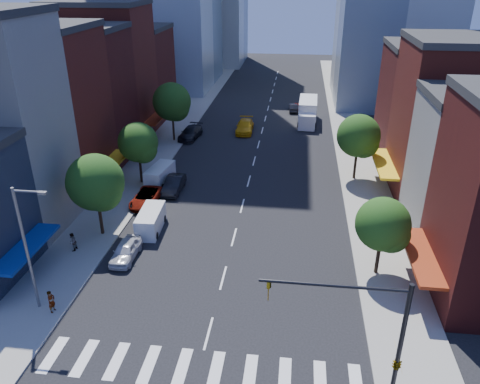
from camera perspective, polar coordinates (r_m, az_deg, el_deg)
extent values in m
plane|color=black|center=(31.35, -3.86, -16.80)|extent=(220.00, 220.00, 0.00)
cube|color=gray|center=(68.35, -8.00, 7.39)|extent=(5.00, 120.00, 0.15)
cube|color=gray|center=(66.54, 13.44, 6.43)|extent=(5.00, 120.00, 0.15)
cube|color=silver|center=(29.25, -5.03, -20.71)|extent=(19.00, 3.00, 0.01)
cube|color=maroon|center=(52.02, -23.27, 8.91)|extent=(12.00, 9.00, 16.00)
cube|color=#4A1312|center=(59.37, -19.27, 10.92)|extent=(12.00, 8.00, 15.00)
cube|color=maroon|center=(66.71, -16.29, 13.69)|extent=(12.00, 9.00, 17.00)
cube|color=#4A1312|center=(75.75, -13.35, 13.78)|extent=(12.00, 10.00, 13.00)
cube|color=maroon|center=(51.21, 25.45, 7.68)|extent=(12.00, 10.00, 15.00)
cube|color=#4A1312|center=(60.70, 22.67, 9.69)|extent=(12.00, 10.00, 13.00)
cylinder|color=black|center=(25.47, 18.85, -17.86)|extent=(0.24, 0.24, 8.00)
cylinder|color=black|center=(22.65, 11.32, -11.14)|extent=(7.00, 0.16, 0.16)
imported|color=gold|center=(22.93, 3.54, -11.97)|extent=(0.22, 0.18, 1.10)
imported|color=gold|center=(26.01, 18.59, -19.15)|extent=(0.48, 2.24, 0.90)
cylinder|color=slate|center=(33.41, -24.57, -6.52)|extent=(0.20, 0.20, 9.00)
cylinder|color=slate|center=(30.99, -24.42, 0.06)|extent=(2.00, 0.14, 0.14)
cube|color=slate|center=(30.56, -22.96, -0.12)|extent=(0.50, 0.25, 0.18)
cylinder|color=black|center=(41.99, -16.71, -2.50)|extent=(0.28, 0.28, 3.92)
sphere|color=#184614|center=(40.74, -17.22, 1.15)|extent=(4.80, 4.80, 4.80)
sphere|color=#184614|center=(40.54, -16.48, 0.04)|extent=(3.36, 3.36, 3.36)
cylinder|color=black|center=(51.29, -12.05, 3.07)|extent=(0.28, 0.28, 3.64)
sphere|color=#184614|center=(50.33, -12.33, 5.94)|extent=(4.20, 4.20, 4.20)
sphere|color=#184614|center=(50.09, -11.71, 5.11)|extent=(2.94, 2.94, 2.94)
cylinder|color=black|center=(63.77, -8.14, 8.11)|extent=(0.28, 0.28, 4.20)
sphere|color=#184614|center=(62.91, -8.32, 10.84)|extent=(5.00, 5.00, 5.00)
sphere|color=#184614|center=(62.67, -7.81, 10.11)|extent=(3.50, 3.50, 3.50)
cylinder|color=black|center=(36.82, 16.52, -7.19)|extent=(0.28, 0.28, 3.36)
sphere|color=#184614|center=(35.57, 17.02, -3.77)|extent=(4.00, 4.00, 4.00)
sphere|color=#184614|center=(35.71, 17.91, -4.88)|extent=(2.80, 2.80, 2.80)
cylinder|color=black|center=(52.66, 13.91, 3.64)|extent=(0.28, 0.28, 3.92)
sphere|color=#184614|center=(51.67, 14.25, 6.67)|extent=(4.60, 4.60, 4.60)
sphere|color=#184614|center=(51.70, 14.86, 5.78)|extent=(3.22, 3.22, 3.22)
imported|color=silver|center=(38.81, -13.76, -6.95)|extent=(1.71, 4.20, 1.43)
imported|color=black|center=(49.27, -8.06, 0.93)|extent=(1.64, 4.69, 1.54)
imported|color=#999999|center=(47.06, -11.40, -0.69)|extent=(2.36, 4.96, 1.36)
imported|color=black|center=(64.92, -6.06, 7.18)|extent=(2.86, 5.66, 1.58)
cube|color=silver|center=(42.26, -10.83, -3.44)|extent=(2.02, 4.56, 1.88)
cube|color=black|center=(40.70, -11.44, -4.26)|extent=(1.70, 0.98, 0.80)
cylinder|color=black|center=(41.51, -12.34, -5.15)|extent=(0.26, 0.69, 0.68)
cylinder|color=black|center=(41.10, -10.18, -5.28)|extent=(0.26, 0.69, 0.68)
cylinder|color=black|center=(44.04, -11.30, -3.15)|extent=(0.26, 0.69, 0.68)
cylinder|color=black|center=(43.65, -9.26, -3.24)|extent=(0.26, 0.69, 0.68)
cube|color=white|center=(51.33, -9.73, 2.06)|extent=(2.43, 4.75, 1.91)
cube|color=black|center=(49.80, -10.55, 1.58)|extent=(1.79, 1.13, 0.82)
cylinder|color=black|center=(50.66, -11.22, 0.82)|extent=(0.32, 0.71, 0.69)
cylinder|color=black|center=(49.99, -9.54, 0.62)|extent=(0.32, 0.71, 0.69)
cylinder|color=black|center=(53.19, -9.81, 2.17)|extent=(0.32, 0.71, 0.69)
cylinder|color=black|center=(52.55, -8.18, 1.99)|extent=(0.32, 0.71, 0.69)
imported|color=#E4A00C|center=(67.21, 0.59, 8.00)|extent=(2.46, 5.75, 1.65)
imported|color=black|center=(78.02, 6.52, 10.19)|extent=(1.60, 3.97, 1.28)
imported|color=#999999|center=(78.53, 7.07, 10.30)|extent=(1.63, 4.03, 1.37)
cube|color=silver|center=(72.45, 8.25, 9.80)|extent=(2.81, 7.13, 3.48)
cube|color=silver|center=(68.64, 8.14, 8.44)|extent=(2.45, 2.02, 2.17)
cylinder|color=black|center=(69.69, 7.14, 8.16)|extent=(0.35, 0.99, 0.98)
cylinder|color=black|center=(69.68, 9.12, 8.03)|extent=(0.35, 0.99, 0.98)
cylinder|color=black|center=(74.38, 7.29, 9.26)|extent=(0.35, 0.99, 0.98)
cylinder|color=black|center=(74.36, 9.15, 9.14)|extent=(0.35, 0.99, 0.98)
imported|color=#999999|center=(34.55, -22.00, -12.26)|extent=(0.49, 0.66, 1.64)
imported|color=#999999|center=(40.77, -19.75, -5.76)|extent=(0.67, 0.82, 1.58)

